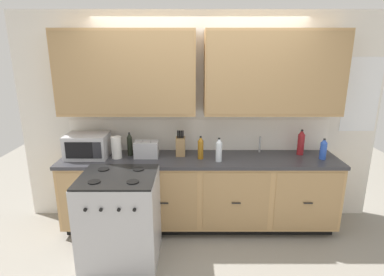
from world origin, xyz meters
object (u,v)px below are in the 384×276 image
Objects in this scene: stove_range at (121,218)px; knife_block at (182,146)px; bottle_clear at (220,150)px; bottle_blue at (325,149)px; bottle_amber at (202,148)px; bottle_red at (302,143)px; microwave at (89,146)px; toaster at (148,149)px; paper_towel_roll at (118,147)px; bottle_dark at (131,144)px.

knife_block reaches higher than stove_range.
bottle_blue is at bearing 3.40° from bottle_clear.
bottle_amber is 1.42m from bottle_blue.
bottle_amber is 0.88× the size of bottle_red.
bottle_red is at bearing 7.29° from bottle_amber.
knife_block is (0.60, 0.72, 0.55)m from stove_range.
knife_block reaches higher than bottle_amber.
microwave reaches higher than toaster.
knife_block is at bearing 175.32° from bottle_blue.
stove_range is at bearing -76.45° from paper_towel_roll.
microwave reaches higher than stove_range.
bottle_clear is at bearing -9.73° from toaster.
paper_towel_roll reaches higher than bottle_blue.
bottle_dark reaches higher than stove_range.
bottle_amber is (0.64, -0.06, 0.04)m from toaster.
bottle_red reaches higher than bottle_clear.
stove_range is 3.84× the size of bottle_blue.
paper_towel_roll is 1.05× the size of bottle_blue.
paper_towel_roll is 0.84× the size of bottle_red.
microwave is 1.94× the size of bottle_blue.
microwave is (-0.50, 0.66, 0.57)m from stove_range.
knife_block reaches higher than bottle_clear.
bottle_red is (2.55, 0.09, 0.01)m from microwave.
bottle_red reaches higher than bottle_dark.
knife_block is 0.61m from bottle_dark.
bottle_dark is at bearing 6.68° from microwave.
stove_range is 3.50× the size of bottle_amber.
bottle_clear is (1.54, -0.15, -0.01)m from microwave.
bottle_red reaches higher than microwave.
bottle_amber is (0.24, -0.12, 0.02)m from knife_block.
paper_towel_roll is (-0.75, -0.10, 0.01)m from knife_block.
stove_range is 3.39× the size of toaster.
toaster is 2.06m from bottle_blue.
bottle_clear reaches higher than toaster.
toaster is at bearing -15.74° from bottle_dark.
stove_range is 3.34× the size of bottle_dark.
toaster is 1.13× the size of bottle_blue.
bottle_blue is at bearing -39.12° from bottle_red.
microwave is at bearing 179.87° from toaster.
toaster is at bearing 73.35° from stove_range.
bottle_clear is at bearing -10.93° from bottle_dark.
stove_range is 2.40m from bottle_blue.
knife_block is 1.25× the size of bottle_blue.
bottle_red reaches higher than paper_towel_roll.
bottle_dark reaches higher than bottle_amber.
toaster is at bearing -0.13° from microwave.
knife_block is at bearing 7.69° from paper_towel_roll.
bottle_red is 1.04m from bottle_clear.
toaster is at bearing 6.11° from paper_towel_roll.
bottle_blue is at bearing -4.68° from knife_block.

